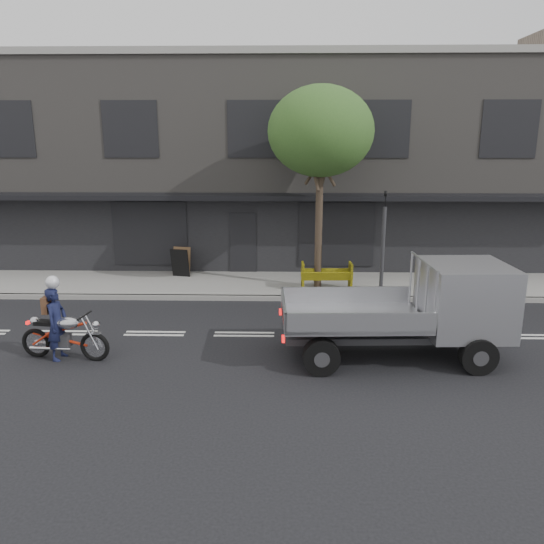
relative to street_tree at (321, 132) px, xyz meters
The scene contains 11 objects.
ground 7.09m from the street_tree, 117.65° to the right, with size 80.00×80.00×0.00m, color black.
sidewalk 5.67m from the street_tree, 167.20° to the left, with size 32.00×3.20×0.15m, color gray.
kerb 5.75m from the street_tree, 153.43° to the right, with size 32.00×0.20×0.15m, color gray.
building_main 7.54m from the street_tree, 107.22° to the left, with size 26.00×10.00×8.00m, color slate.
street_tree is the anchor object (origin of this frame).
traffic_light_pole 4.23m from the street_tree, 23.03° to the right, with size 0.12×0.12×3.50m.
motorcycle 9.82m from the street_tree, 136.99° to the right, with size 2.21×0.64×1.14m.
rider 9.78m from the street_tree, 137.67° to the right, with size 0.63×0.42×1.74m, color #141838.
flatbed_ute 7.29m from the street_tree, 65.15° to the right, with size 5.24×2.33×2.39m.
construction_barrier 4.69m from the street_tree, 61.91° to the right, with size 1.71×0.68×0.96m, color yellow, non-canonical shape.
sandwich_board 6.87m from the street_tree, 165.95° to the left, with size 0.66×0.44×1.05m, color black, non-canonical shape.
Camera 1 is at (1.05, -13.27, 5.07)m, focal length 35.00 mm.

